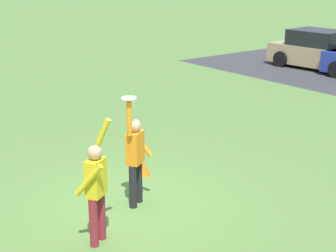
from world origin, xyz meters
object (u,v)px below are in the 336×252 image
frisbee_disc (129,98)px  parked_car_tan (319,51)px  field_cone_orange (144,168)px  person_defender (96,186)px  person_catcher (135,155)px

frisbee_disc → parked_car_tan: bearing=115.4°
frisbee_disc → field_cone_orange: bearing=136.7°
person_defender → frisbee_disc: size_ratio=7.89×
frisbee_disc → field_cone_orange: frisbee_disc is taller
person_catcher → field_cone_orange: size_ratio=6.50×
person_catcher → frisbee_disc: frisbee_disc is taller
parked_car_tan → field_cone_orange: size_ratio=13.13×
person_catcher → person_defender: bearing=0.0°
person_defender → person_catcher: bearing=0.0°
person_catcher → frisbee_disc: 1.13m
person_defender → parked_car_tan: size_ratio=0.49×
parked_car_tan → person_catcher: bearing=-68.2°
frisbee_disc → person_defender: bearing=-58.0°
person_catcher → field_cone_orange: person_catcher is taller
frisbee_disc → field_cone_orange: size_ratio=0.81×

